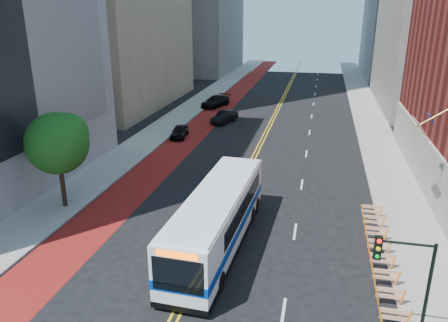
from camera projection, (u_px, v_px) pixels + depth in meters
ground at (196, 275)px, 23.02m from camera, size 160.00×160.00×0.00m
sidewalk_left at (169, 124)px, 53.10m from camera, size 4.00×140.00×0.15m
sidewalk_right at (376, 135)px, 48.15m from camera, size 4.00×140.00×0.15m
bus_lane_paint at (200, 126)px, 52.32m from camera, size 3.60×140.00×0.01m
center_line_inner at (266, 130)px, 50.69m from camera, size 0.14×140.00×0.01m
center_line_outer at (269, 130)px, 50.61m from camera, size 0.14×140.00×0.01m
lane_dashes at (312, 116)px, 57.03m from camera, size 0.14×98.20×0.01m
construction_barriers at (381, 252)px, 23.97m from camera, size 1.42×10.91×1.00m
street_tree at (58, 141)px, 29.28m from camera, size 4.20×4.20×6.70m
traffic_signal at (405, 275)px, 16.61m from camera, size 2.21×0.34×5.07m
transit_bus at (218, 217)px, 25.32m from camera, size 3.36×12.96×3.53m
car_a at (179, 132)px, 47.48m from camera, size 1.96×4.01×1.32m
car_b at (225, 117)px, 53.64m from camera, size 2.76×4.75×1.48m
car_c at (215, 101)px, 62.32m from camera, size 3.85×5.77×1.55m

